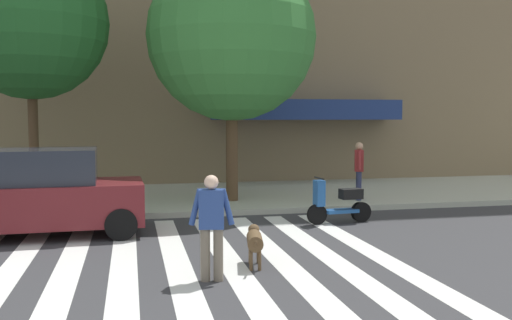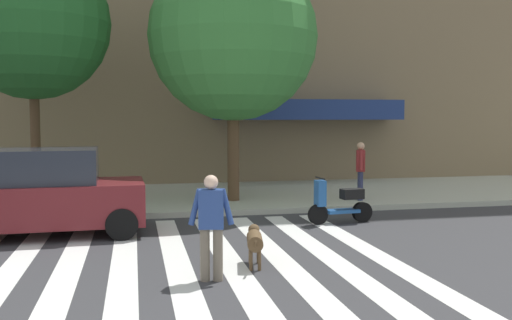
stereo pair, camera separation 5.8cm
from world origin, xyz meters
name	(u,v)px [view 1 (the left image)]	position (x,y,z in m)	size (l,w,h in m)	color
ground_plane	(83,291)	(0.00, 5.66, 0.00)	(160.00, 160.00, 0.00)	#353538
sidewalk_far	(107,200)	(0.00, 14.32, 0.07)	(80.00, 6.00, 0.15)	#ACB09C
crosswalk_stripes	(184,285)	(1.46, 5.66, 0.00)	(7.65, 10.72, 0.01)	silver
parked_car_behind_first	(34,195)	(-1.29, 9.82, 0.88)	(4.61, 2.05, 1.84)	maroon
parked_scooter	(339,203)	(5.50, 9.81, 0.48)	(1.63, 0.51, 1.11)	black
street_tree_nearest	(30,23)	(-1.83, 13.44, 4.99)	(4.09, 4.09, 6.90)	#4C3823
street_tree_middle	(232,37)	(3.49, 12.98, 4.72)	(4.68, 4.68, 6.92)	#4C3823
pedestrian_dog_walker	(212,221)	(1.90, 5.78, 0.93)	(0.71, 0.30, 1.64)	#6B6051
dog_on_leash	(255,240)	(2.72, 6.49, 0.44)	(0.37, 1.07, 0.65)	brown
pedestrian_bystander	(359,167)	(7.02, 12.29, 1.08)	(0.36, 0.69, 1.64)	#282D4C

